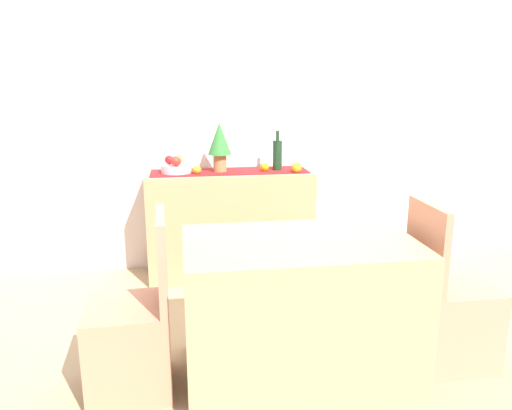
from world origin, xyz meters
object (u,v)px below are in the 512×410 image
object	(u,v)px
fruit_bowl	(176,169)
chair_by_corner	(449,316)
chair_near_window	(132,340)
dining_table	(298,309)
potted_plant	(220,142)
wine_bottle	(277,155)
sideboard_console	(230,224)

from	to	relation	value
fruit_bowl	chair_by_corner	xyz separation A→B (m)	(1.44, -1.45, -0.60)
chair_near_window	dining_table	bearing A→B (deg)	-0.04
potted_plant	chair_near_window	bearing A→B (deg)	-111.21
wine_bottle	chair_near_window	size ratio (longest dim) A/B	0.34
fruit_bowl	dining_table	distance (m)	1.64
chair_near_window	chair_by_corner	xyz separation A→B (m)	(1.67, -0.00, 0.00)
potted_plant	wine_bottle	bearing A→B (deg)	-0.00
sideboard_console	potted_plant	bearing A→B (deg)	180.00
fruit_bowl	dining_table	size ratio (longest dim) A/B	0.20
potted_plant	chair_by_corner	xyz separation A→B (m)	(1.11, -1.45, -0.79)
dining_table	chair_near_window	size ratio (longest dim) A/B	1.28
wine_bottle	chair_by_corner	world-z (taller)	wine_bottle
dining_table	chair_by_corner	world-z (taller)	chair_by_corner
sideboard_console	wine_bottle	size ratio (longest dim) A/B	4.11
fruit_bowl	wine_bottle	size ratio (longest dim) A/B	0.75
fruit_bowl	wine_bottle	distance (m)	0.77
sideboard_console	chair_by_corner	size ratio (longest dim) A/B	1.41
fruit_bowl	potted_plant	bearing A→B (deg)	0.00
fruit_bowl	chair_near_window	bearing A→B (deg)	-99.19
sideboard_console	fruit_bowl	bearing A→B (deg)	180.00
chair_near_window	wine_bottle	bearing A→B (deg)	55.23
fruit_bowl	chair_by_corner	world-z (taller)	chair_by_corner
dining_table	fruit_bowl	bearing A→B (deg)	112.66
wine_bottle	dining_table	world-z (taller)	wine_bottle
dining_table	wine_bottle	bearing A→B (deg)	83.45
potted_plant	chair_by_corner	distance (m)	1.99
wine_bottle	chair_near_window	distance (m)	1.89
potted_plant	chair_near_window	world-z (taller)	potted_plant
sideboard_console	dining_table	xyz separation A→B (m)	(0.20, -1.45, -0.04)
sideboard_console	chair_near_window	world-z (taller)	chair_near_window
wine_bottle	potted_plant	xyz separation A→B (m)	(-0.44, 0.00, 0.10)
fruit_bowl	potted_plant	size ratio (longest dim) A/B	0.62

